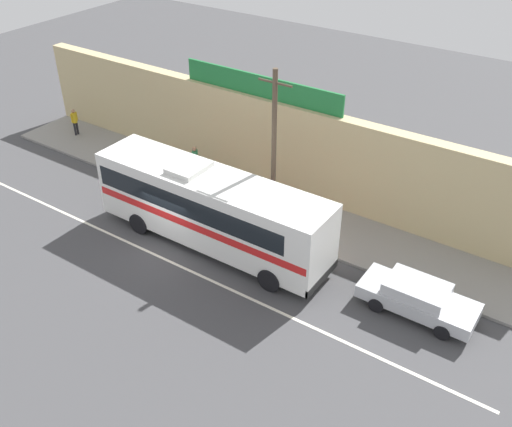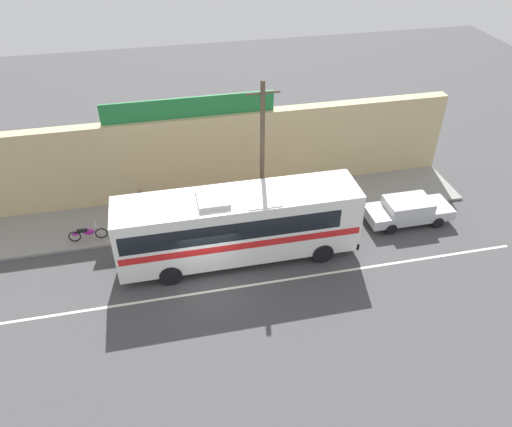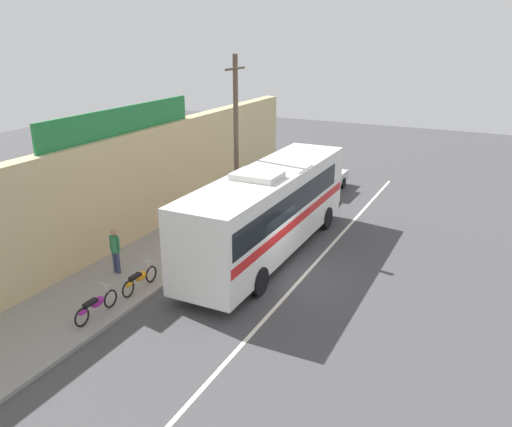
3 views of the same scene
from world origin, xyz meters
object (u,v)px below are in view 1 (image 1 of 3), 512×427
(pedestrian_far_right, at_px, (195,159))
(intercity_bus, at_px, (210,206))
(pedestrian_far_left, at_px, (75,120))
(motorcycle_blue, at_px, (138,166))
(utility_pole, at_px, (274,152))
(motorcycle_red, at_px, (165,178))
(parked_car, at_px, (417,297))

(pedestrian_far_right, bearing_deg, intercity_bus, -44.29)
(pedestrian_far_left, xyz_separation_m, pedestrian_far_right, (9.33, 0.13, 0.06))
(motorcycle_blue, bearing_deg, pedestrian_far_left, 167.72)
(utility_pole, height_order, motorcycle_blue, utility_pole)
(intercity_bus, height_order, motorcycle_blue, intercity_bus)
(motorcycle_red, bearing_deg, utility_pole, -2.00)
(intercity_bus, distance_m, motorcycle_red, 5.95)
(parked_car, height_order, pedestrian_far_right, pedestrian_far_right)
(utility_pole, bearing_deg, intercity_bus, -126.12)
(motorcycle_blue, relative_size, pedestrian_far_right, 1.10)
(parked_car, height_order, utility_pole, utility_pole)
(parked_car, bearing_deg, intercity_bus, -174.35)
(intercity_bus, relative_size, motorcycle_blue, 5.91)
(motorcycle_blue, distance_m, pedestrian_far_right, 3.26)
(utility_pole, height_order, motorcycle_red, utility_pole)
(motorcycle_red, bearing_deg, pedestrian_far_left, 170.11)
(intercity_bus, relative_size, motorcycle_red, 5.96)
(intercity_bus, height_order, utility_pole, utility_pole)
(parked_car, xyz_separation_m, pedestrian_far_left, (-23.12, 3.23, 0.37))
(pedestrian_far_left, relative_size, pedestrian_far_right, 0.95)
(intercity_bus, bearing_deg, utility_pole, 53.88)
(pedestrian_far_left, bearing_deg, utility_pole, -6.42)
(intercity_bus, xyz_separation_m, pedestrian_far_left, (-13.73, 4.16, -0.95))
(motorcycle_red, height_order, motorcycle_blue, same)
(motorcycle_red, bearing_deg, parked_car, -6.78)
(utility_pole, distance_m, pedestrian_far_left, 15.89)
(motorcycle_red, distance_m, pedestrian_far_right, 1.88)
(motorcycle_red, bearing_deg, pedestrian_far_right, 66.46)
(motorcycle_blue, height_order, pedestrian_far_right, pedestrian_far_right)
(parked_car, distance_m, pedestrian_far_left, 23.35)
(motorcycle_blue, bearing_deg, pedestrian_far_right, 28.99)
(intercity_bus, height_order, motorcycle_red, intercity_bus)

